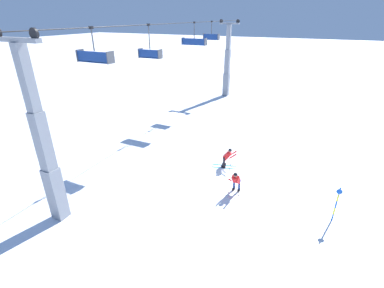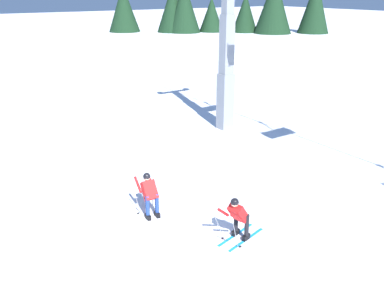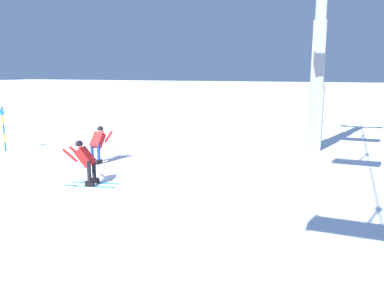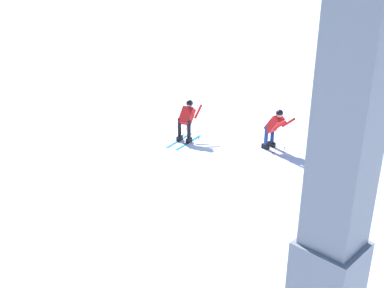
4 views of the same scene
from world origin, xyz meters
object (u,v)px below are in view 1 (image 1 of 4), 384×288
object	(u,v)px
trail_marker_pole	(336,203)
chairlift_seat_fourth	(211,37)
chairlift_seat_nearest	(94,57)
chairlift_seat_second	(150,53)
skier_distant_uphill	(227,156)
skier_carving_main	(236,180)
lift_tower_far	(227,66)
lift_tower_near	(45,150)
chairlift_seat_middle	(194,42)

from	to	relation	value
trail_marker_pole	chairlift_seat_fourth	bearing A→B (deg)	40.47
trail_marker_pole	chairlift_seat_nearest	bearing A→B (deg)	97.55
chairlift_seat_second	skier_distant_uphill	distance (m)	9.08
chairlift_seat_nearest	chairlift_seat_fourth	xyz separation A→B (m)	(17.10, -0.00, -0.01)
chairlift_seat_fourth	skier_distant_uphill	bearing A→B (deg)	-153.00
skier_carving_main	chairlift_seat_nearest	xyz separation A→B (m)	(-2.01, 7.76, 6.87)
skier_carving_main	lift_tower_far	xyz separation A→B (m)	(21.01, 7.76, 3.04)
chairlift_seat_second	trail_marker_pole	world-z (taller)	chairlift_seat_second
lift_tower_far	chairlift_seat_nearest	bearing A→B (deg)	180.00
lift_tower_far	lift_tower_near	bearing A→B (deg)	180.00
chairlift_seat_nearest	trail_marker_pole	size ratio (longest dim) A/B	1.06
lift_tower_far	skier_distant_uphill	xyz separation A→B (m)	(-18.30, -6.30, -3.05)
lift_tower_far	chairlift_seat_second	size ratio (longest dim) A/B	4.14
chairlift_seat_nearest	chairlift_seat_middle	world-z (taller)	same
chairlift_seat_fourth	lift_tower_near	bearing A→B (deg)	180.00
chairlift_seat_middle	chairlift_seat_fourth	size ratio (longest dim) A/B	1.28
lift_tower_far	chairlift_seat_middle	xyz separation A→B (m)	(-10.24, -0.00, 3.65)
chairlift_seat_fourth	skier_carving_main	bearing A→B (deg)	-152.79
chairlift_seat_second	skier_distant_uphill	world-z (taller)	chairlift_seat_second
skier_distant_uphill	chairlift_seat_fourth	bearing A→B (deg)	27.00
lift_tower_near	chairlift_seat_second	world-z (taller)	lift_tower_near
lift_tower_near	chairlift_seat_nearest	size ratio (longest dim) A/B	4.29
skier_carving_main	chairlift_seat_second	size ratio (longest dim) A/B	0.78
chairlift_seat_second	chairlift_seat_nearest	bearing A→B (deg)	180.00
chairlift_seat_nearest	chairlift_seat_second	bearing A→B (deg)	-0.00
trail_marker_pole	skier_distant_uphill	xyz separation A→B (m)	(2.99, 6.80, -0.26)
trail_marker_pole	lift_tower_far	bearing A→B (deg)	31.62
lift_tower_far	chairlift_seat_fourth	size ratio (longest dim) A/B	5.06
skier_carving_main	lift_tower_far	world-z (taller)	lift_tower_far
lift_tower_near	skier_distant_uphill	xyz separation A→B (m)	(8.79, -6.30, -3.10)
lift_tower_near	lift_tower_far	world-z (taller)	same
lift_tower_near	lift_tower_far	distance (m)	27.08
skier_carving_main	lift_tower_far	distance (m)	22.60
skier_carving_main	lift_tower_near	xyz separation A→B (m)	(-6.07, 7.76, 3.10)
skier_carving_main	skier_distant_uphill	size ratio (longest dim) A/B	0.98
trail_marker_pole	skier_carving_main	bearing A→B (deg)	87.06
lift_tower_far	chairlift_seat_second	xyz separation A→B (m)	(-17.66, -0.00, 3.45)
chairlift_seat_nearest	skier_distant_uphill	world-z (taller)	chairlift_seat_nearest
chairlift_seat_middle	chairlift_seat_nearest	bearing A→B (deg)	180.00
chairlift_seat_second	chairlift_seat_middle	size ratio (longest dim) A/B	0.95
skier_carving_main	lift_tower_near	distance (m)	10.33
lift_tower_far	skier_distant_uphill	world-z (taller)	lift_tower_far
chairlift_seat_nearest	skier_distant_uphill	distance (m)	10.46
chairlift_seat_middle	skier_distant_uphill	xyz separation A→B (m)	(-8.06, -6.30, -6.70)
chairlift_seat_nearest	chairlift_seat_fourth	distance (m)	17.10
lift_tower_near	lift_tower_far	xyz separation A→B (m)	(27.08, 0.00, -0.05)
lift_tower_near	chairlift_seat_middle	world-z (taller)	lift_tower_near
chairlift_seat_middle	chairlift_seat_fourth	xyz separation A→B (m)	(4.32, 0.00, 0.17)
lift_tower_far	chairlift_seat_fourth	distance (m)	7.05
chairlift_seat_fourth	skier_distant_uphill	world-z (taller)	chairlift_seat_fourth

